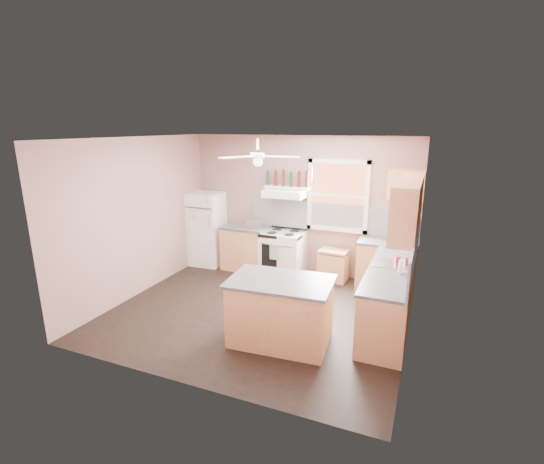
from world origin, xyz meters
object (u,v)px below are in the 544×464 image
at_px(stove, 283,253).
at_px(refrigerator, 207,229).
at_px(toaster, 254,224).
at_px(cart, 333,267).
at_px(island, 280,312).

bearing_deg(stove, refrigerator, -177.14).
bearing_deg(toaster, refrigerator, -173.76).
relative_size(refrigerator, toaster, 5.47).
bearing_deg(cart, toaster, -170.19).
height_order(cart, island, island).
distance_m(refrigerator, stove, 1.74).
xyz_separation_m(refrigerator, toaster, (1.12, -0.05, 0.22)).
distance_m(refrigerator, cart, 2.76).
bearing_deg(cart, refrigerator, -173.26).
bearing_deg(toaster, stove, 17.29).
relative_size(refrigerator, stove, 1.78).
height_order(toaster, cart, toaster).
height_order(toaster, island, toaster).
height_order(stove, cart, stove).
relative_size(stove, island, 0.66).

